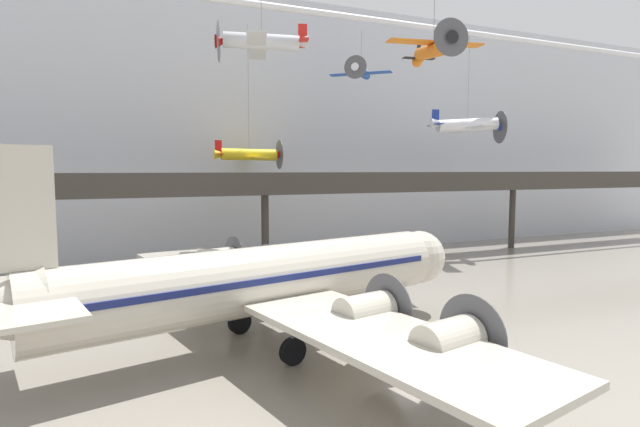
{
  "coord_description": "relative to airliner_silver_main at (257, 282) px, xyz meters",
  "views": [
    {
      "loc": [
        -13.66,
        -21.14,
        9.23
      ],
      "look_at": [
        -1.89,
        6.14,
        6.59
      ],
      "focal_mm": 28.0,
      "sensor_mm": 36.0,
      "label": 1
    }
  ],
  "objects": [
    {
      "name": "airliner_silver_main",
      "position": [
        0.0,
        0.0,
        0.0
      ],
      "size": [
        27.23,
        31.43,
        10.16
      ],
      "rotation": [
        0.0,
        0.0,
        0.22
      ],
      "color": "beige",
      "rests_on": "ground"
    },
    {
      "name": "suspended_plane_silver_racer",
      "position": [
        4.17,
        12.54,
        15.14
      ],
      "size": [
        7.17,
        8.51,
        5.94
      ],
      "rotation": [
        0.0,
        0.0,
        2.85
      ],
      "color": "silver"
    },
    {
      "name": "hangar_back_wall",
      "position": [
        6.73,
        28.16,
        10.0
      ],
      "size": [
        140.0,
        3.0,
        27.08
      ],
      "color": "silver",
      "rests_on": "ground"
    },
    {
      "name": "info_sign_pedestal",
      "position": [
        8.6,
        -4.24,
        -3.08
      ],
      "size": [
        0.18,
        0.78,
        1.24
      ],
      "rotation": [
        0.0,
        0.0,
        -0.05
      ],
      "color": "#4C4C51",
      "rests_on": "ground"
    },
    {
      "name": "suspended_plane_orange_highwing",
      "position": [
        16.01,
        7.53,
        14.59
      ],
      "size": [
        7.49,
        6.17,
        6.01
      ],
      "rotation": [
        0.0,
        0.0,
        4.53
      ],
      "color": "orange"
    },
    {
      "name": "suspended_plane_blue_trainer",
      "position": [
        17.05,
        21.02,
        15.43
      ],
      "size": [
        5.34,
        5.26,
        5.16
      ],
      "rotation": [
        0.0,
        0.0,
        3.98
      ],
      "color": "#1E4CAD"
    },
    {
      "name": "suspended_plane_yellow_lowwing",
      "position": [
        5.81,
        22.39,
        7.07
      ],
      "size": [
        6.54,
        8.04,
        13.48
      ],
      "rotation": [
        0.0,
        0.0,
        6.21
      ],
      "color": "yellow"
    },
    {
      "name": "ground_plane",
      "position": [
        6.73,
        -3.01,
        -3.54
      ],
      "size": [
        260.0,
        260.0,
        0.0
      ],
      "primitive_type": "plane",
      "color": "gray"
    },
    {
      "name": "ceiling_truss_beam",
      "position": [
        6.73,
        18.59,
        19.82
      ],
      "size": [
        120.0,
        0.6,
        0.6
      ],
      "color": "silver"
    },
    {
      "name": "mezzanine_walkway",
      "position": [
        6.73,
        19.49,
        3.79
      ],
      "size": [
        110.0,
        3.2,
        8.95
      ],
      "color": "#38332D",
      "rests_on": "ground"
    },
    {
      "name": "suspended_plane_white_twin",
      "position": [
        28.15,
        18.16,
        10.29
      ],
      "size": [
        8.08,
        9.53,
        10.93
      ],
      "rotation": [
        0.0,
        0.0,
        5.97
      ],
      "color": "silver"
    },
    {
      "name": "stanchion_barrier",
      "position": [
        10.58,
        -1.77,
        -3.21
      ],
      "size": [
        0.36,
        0.36,
        1.08
      ],
      "color": "#B2B5BA",
      "rests_on": "ground"
    }
  ]
}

